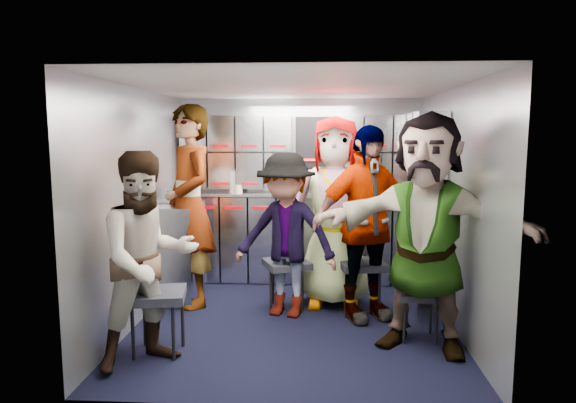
# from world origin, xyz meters

# --- Properties ---
(floor) EXTENTS (3.00, 3.00, 0.00)m
(floor) POSITION_xyz_m (0.00, 0.00, 0.00)
(floor) COLOR black
(floor) RESTS_ON ground
(wall_back) EXTENTS (2.80, 0.04, 2.10)m
(wall_back) POSITION_xyz_m (0.00, 1.50, 1.05)
(wall_back) COLOR #8F949C
(wall_back) RESTS_ON ground
(wall_left) EXTENTS (0.04, 3.00, 2.10)m
(wall_left) POSITION_xyz_m (-1.40, 0.00, 1.05)
(wall_left) COLOR #8F949C
(wall_left) RESTS_ON ground
(wall_right) EXTENTS (0.04, 3.00, 2.10)m
(wall_right) POSITION_xyz_m (1.40, 0.00, 1.05)
(wall_right) COLOR #8F949C
(wall_right) RESTS_ON ground
(ceiling) EXTENTS (2.80, 3.00, 0.02)m
(ceiling) POSITION_xyz_m (0.00, 0.00, 2.10)
(ceiling) COLOR silver
(ceiling) RESTS_ON wall_back
(cart_bank_back) EXTENTS (2.68, 0.38, 0.99)m
(cart_bank_back) POSITION_xyz_m (0.00, 1.29, 0.49)
(cart_bank_back) COLOR #9EA3AE
(cart_bank_back) RESTS_ON ground
(cart_bank_left) EXTENTS (0.38, 0.76, 0.99)m
(cart_bank_left) POSITION_xyz_m (-1.19, 0.56, 0.49)
(cart_bank_left) COLOR #9EA3AE
(cart_bank_left) RESTS_ON ground
(counter) EXTENTS (2.68, 0.42, 0.03)m
(counter) POSITION_xyz_m (0.00, 1.29, 1.01)
(counter) COLOR #ADAFB4
(counter) RESTS_ON cart_bank_back
(locker_bank_back) EXTENTS (2.68, 0.28, 0.82)m
(locker_bank_back) POSITION_xyz_m (0.00, 1.35, 1.49)
(locker_bank_back) COLOR #9EA3AE
(locker_bank_back) RESTS_ON wall_back
(locker_bank_right) EXTENTS (0.28, 1.00, 0.82)m
(locker_bank_right) POSITION_xyz_m (1.25, 0.70, 1.49)
(locker_bank_right) COLOR #9EA3AE
(locker_bank_right) RESTS_ON wall_right
(right_cabinet) EXTENTS (0.28, 1.20, 1.00)m
(right_cabinet) POSITION_xyz_m (1.25, 0.60, 0.50)
(right_cabinet) COLOR #9EA3AE
(right_cabinet) RESTS_ON ground
(coffee_niche) EXTENTS (0.46, 0.16, 0.84)m
(coffee_niche) POSITION_xyz_m (0.18, 1.41, 1.47)
(coffee_niche) COLOR black
(coffee_niche) RESTS_ON wall_back
(red_latch_strip) EXTENTS (2.60, 0.02, 0.03)m
(red_latch_strip) POSITION_xyz_m (0.00, 1.09, 0.88)
(red_latch_strip) COLOR #930008
(red_latch_strip) RESTS_ON cart_bank_back
(jump_seat_near_left) EXTENTS (0.48, 0.47, 0.50)m
(jump_seat_near_left) POSITION_xyz_m (-1.02, -0.76, 0.44)
(jump_seat_near_left) COLOR black
(jump_seat_near_left) RESTS_ON ground
(jump_seat_mid_left) EXTENTS (0.51, 0.50, 0.47)m
(jump_seat_mid_left) POSITION_xyz_m (-0.08, 0.34, 0.42)
(jump_seat_mid_left) COLOR black
(jump_seat_mid_left) RESTS_ON ground
(jump_seat_center) EXTENTS (0.41, 0.39, 0.42)m
(jump_seat_center) POSITION_xyz_m (0.38, 0.67, 0.37)
(jump_seat_center) COLOR black
(jump_seat_center) RESTS_ON ground
(jump_seat_mid_right) EXTENTS (0.47, 0.46, 0.49)m
(jump_seat_mid_right) POSITION_xyz_m (0.64, 0.29, 0.43)
(jump_seat_mid_right) COLOR black
(jump_seat_mid_right) RESTS_ON ground
(jump_seat_near_right) EXTENTS (0.35, 0.34, 0.41)m
(jump_seat_near_right) POSITION_xyz_m (1.05, -0.36, 0.37)
(jump_seat_near_right) COLOR black
(jump_seat_near_right) RESTS_ON ground
(attendant_standing) EXTENTS (0.80, 0.86, 1.98)m
(attendant_standing) POSITION_xyz_m (-1.05, 0.42, 0.99)
(attendant_standing) COLOR black
(attendant_standing) RESTS_ON ground
(attendant_arc_a) EXTENTS (0.97, 0.95, 1.58)m
(attendant_arc_a) POSITION_xyz_m (-1.02, -0.94, 0.79)
(attendant_arc_a) COLOR black
(attendant_arc_a) RESTS_ON ground
(attendant_arc_b) EXTENTS (1.11, 0.83, 1.53)m
(attendant_arc_b) POSITION_xyz_m (-0.08, 0.16, 0.76)
(attendant_arc_b) COLOR black
(attendant_arc_b) RESTS_ON ground
(attendant_arc_c) EXTENTS (0.96, 0.67, 1.87)m
(attendant_arc_c) POSITION_xyz_m (0.38, 0.49, 0.93)
(attendant_arc_c) COLOR black
(attendant_arc_c) RESTS_ON ground
(attendant_arc_d) EXTENTS (1.13, 0.83, 1.78)m
(attendant_arc_d) POSITION_xyz_m (0.64, 0.11, 0.89)
(attendant_arc_d) COLOR black
(attendant_arc_d) RESTS_ON ground
(attendant_arc_e) EXTENTS (1.81, 1.18, 1.87)m
(attendant_arc_e) POSITION_xyz_m (1.05, -0.54, 0.94)
(attendant_arc_e) COLOR black
(attendant_arc_e) RESTS_ON ground
(bottle_left) EXTENTS (0.06, 0.06, 0.26)m
(bottle_left) POSITION_xyz_m (-0.77, 1.24, 1.16)
(bottle_left) COLOR white
(bottle_left) RESTS_ON counter
(bottle_mid) EXTENTS (0.07, 0.07, 0.25)m
(bottle_mid) POSITION_xyz_m (-0.74, 1.24, 1.16)
(bottle_mid) COLOR white
(bottle_mid) RESTS_ON counter
(bottle_right) EXTENTS (0.07, 0.07, 0.22)m
(bottle_right) POSITION_xyz_m (0.88, 1.24, 1.14)
(bottle_right) COLOR white
(bottle_right) RESTS_ON counter
(cup_left) EXTENTS (0.09, 0.09, 0.09)m
(cup_left) POSITION_xyz_m (-0.69, 1.23, 1.08)
(cup_left) COLOR tan
(cup_left) RESTS_ON counter
(cup_right) EXTENTS (0.08, 0.08, 0.11)m
(cup_right) POSITION_xyz_m (0.52, 1.23, 1.08)
(cup_right) COLOR tan
(cup_right) RESTS_ON counter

